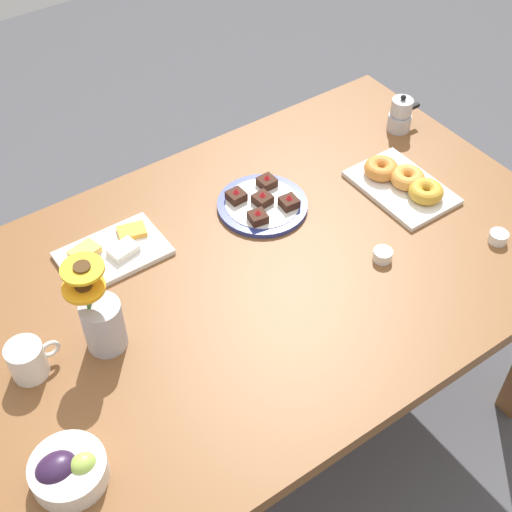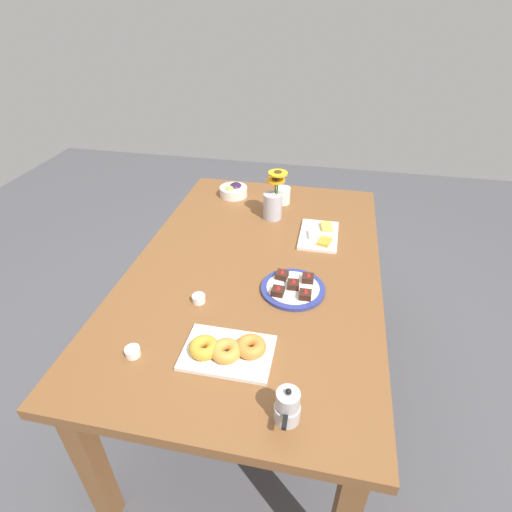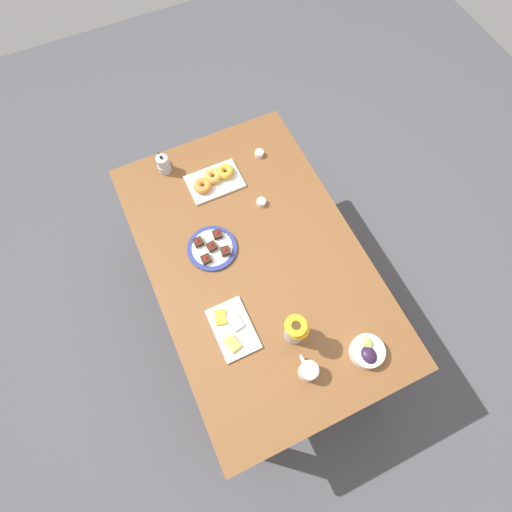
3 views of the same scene
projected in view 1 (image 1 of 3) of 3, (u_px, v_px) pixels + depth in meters
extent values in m
plane|color=#4C4C51|center=(256.00, 425.00, 2.28)|extent=(6.00, 6.00, 0.00)
cube|color=brown|center=(256.00, 273.00, 1.76)|extent=(1.60, 1.00, 0.04)
cube|color=brown|center=(353.00, 187.00, 2.55)|extent=(0.07, 0.07, 0.70)
cylinder|color=white|center=(27.00, 360.00, 1.50)|extent=(0.08, 0.08, 0.09)
cylinder|color=brown|center=(23.00, 350.00, 1.47)|extent=(0.07, 0.07, 0.00)
torus|color=white|center=(50.00, 349.00, 1.52)|extent=(0.05, 0.01, 0.05)
cylinder|color=white|center=(69.00, 471.00, 1.35)|extent=(0.15, 0.15, 0.05)
ellipsoid|color=#2D1938|center=(56.00, 468.00, 1.33)|extent=(0.08, 0.07, 0.04)
ellipsoid|color=#9EC14C|center=(83.00, 464.00, 1.33)|extent=(0.05, 0.04, 0.04)
cube|color=white|center=(113.00, 253.00, 1.77)|extent=(0.26, 0.17, 0.01)
cube|color=#EFB74C|center=(85.00, 252.00, 1.75)|extent=(0.08, 0.07, 0.02)
cube|color=white|center=(123.00, 250.00, 1.75)|extent=(0.08, 0.06, 0.02)
cube|color=orange|center=(132.00, 231.00, 1.80)|extent=(0.08, 0.07, 0.01)
cube|color=white|center=(401.00, 187.00, 1.94)|extent=(0.19, 0.28, 0.01)
torus|color=gold|center=(426.00, 191.00, 1.89)|extent=(0.13, 0.13, 0.04)
torus|color=gold|center=(407.00, 178.00, 1.93)|extent=(0.13, 0.13, 0.04)
torus|color=orange|center=(381.00, 168.00, 1.96)|extent=(0.10, 0.10, 0.04)
cylinder|color=white|center=(383.00, 255.00, 1.75)|extent=(0.05, 0.05, 0.03)
cylinder|color=#C68923|center=(383.00, 252.00, 1.75)|extent=(0.04, 0.04, 0.01)
cylinder|color=white|center=(498.00, 237.00, 1.80)|extent=(0.05, 0.05, 0.03)
cylinder|color=maroon|center=(499.00, 234.00, 1.79)|extent=(0.04, 0.04, 0.01)
cylinder|color=navy|center=(262.00, 205.00, 1.89)|extent=(0.24, 0.24, 0.01)
cylinder|color=white|center=(262.00, 205.00, 1.89)|extent=(0.20, 0.20, 0.01)
cube|color=#381E14|center=(236.00, 196.00, 1.89)|extent=(0.05, 0.05, 0.02)
cone|color=red|center=(236.00, 191.00, 1.87)|extent=(0.02, 0.02, 0.01)
cube|color=#381E14|center=(267.00, 182.00, 1.93)|extent=(0.05, 0.05, 0.02)
cone|color=red|center=(267.00, 177.00, 1.91)|extent=(0.02, 0.02, 0.01)
cube|color=#381E14|center=(258.00, 217.00, 1.83)|extent=(0.05, 0.05, 0.02)
cone|color=red|center=(258.00, 212.00, 1.82)|extent=(0.02, 0.02, 0.01)
cube|color=#381E14|center=(289.00, 202.00, 1.87)|extent=(0.05, 0.05, 0.02)
cone|color=red|center=(289.00, 197.00, 1.86)|extent=(0.02, 0.02, 0.01)
cube|color=#381E14|center=(263.00, 199.00, 1.88)|extent=(0.05, 0.05, 0.02)
cone|color=red|center=(263.00, 194.00, 1.86)|extent=(0.02, 0.02, 0.01)
cylinder|color=#B2B2BC|center=(103.00, 325.00, 1.54)|extent=(0.09, 0.09, 0.13)
cylinder|color=#3D702D|center=(87.00, 287.00, 1.47)|extent=(0.01, 0.01, 0.10)
cylinder|color=yellow|center=(82.00, 269.00, 1.43)|extent=(0.09, 0.09, 0.01)
cylinder|color=#472D14|center=(82.00, 267.00, 1.42)|extent=(0.04, 0.04, 0.01)
cylinder|color=#3D702D|center=(87.00, 298.00, 1.47)|extent=(0.01, 0.01, 0.06)
cylinder|color=orange|center=(84.00, 288.00, 1.45)|extent=(0.09, 0.09, 0.01)
cylinder|color=#472D14|center=(83.00, 286.00, 1.44)|extent=(0.04, 0.04, 0.01)
cylinder|color=#B7B7BC|center=(399.00, 122.00, 2.12)|extent=(0.07, 0.07, 0.05)
cylinder|color=#B7B7BC|center=(401.00, 114.00, 2.10)|extent=(0.05, 0.05, 0.01)
cylinder|color=#B7B7BC|center=(402.00, 106.00, 2.08)|extent=(0.06, 0.06, 0.04)
sphere|color=black|center=(403.00, 98.00, 2.06)|extent=(0.02, 0.02, 0.02)
cube|color=black|center=(414.00, 106.00, 2.12)|extent=(0.04, 0.01, 0.01)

